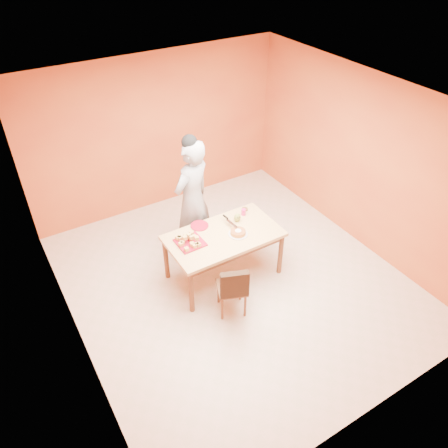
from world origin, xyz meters
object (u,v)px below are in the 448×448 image
dining_chair (232,287)px  red_dinner_plate (199,226)px  dining_table (224,240)px  person (192,200)px  pastry_platter (190,242)px  checker_tin (245,209)px  sponge_cake (238,232)px  magenta_glass (244,212)px  egg_ornament (237,218)px

dining_chair → red_dinner_plate: bearing=107.3°
dining_table → person: size_ratio=0.83×
person → pastry_platter: bearing=36.8°
pastry_platter → checker_tin: 1.11m
sponge_cake → pastry_platter: bearing=165.2°
dining_chair → person: 1.50m
dining_chair → magenta_glass: 1.25m
person → checker_tin: size_ratio=20.85×
dining_chair → sponge_cake: size_ratio=3.91×
sponge_cake → checker_tin: 0.61m
dining_table → checker_tin: 0.69m
egg_ornament → checker_tin: bearing=17.9°
egg_ornament → dining_chair: bearing=-143.8°
pastry_platter → red_dinner_plate: size_ratio=1.38×
dining_table → magenta_glass: bearing=27.1°
red_dinner_plate → sponge_cake: 0.58m
dining_chair → egg_ornament: egg_ornament is taller
sponge_cake → magenta_glass: magenta_glass is taller
dining_table → sponge_cake: size_ratio=7.46×
dining_table → egg_ornament: size_ratio=12.16×
dining_table → red_dinner_plate: 0.41m
dining_table → sponge_cake: (0.18, -0.10, 0.13)m
dining_table → sponge_cake: 0.24m
person → sponge_cake: (0.27, -0.83, -0.17)m
person → red_dinner_plate: person is taller
magenta_glass → checker_tin: bearing=47.6°
red_dinner_plate → egg_ornament: (0.53, -0.18, 0.06)m
checker_tin → sponge_cake: bearing=-132.3°
checker_tin → dining_table: bearing=-149.2°
red_dinner_plate → checker_tin: bearing=0.0°
dining_table → checker_tin: bearing=30.8°
red_dinner_plate → magenta_glass: magenta_glass is taller
dining_chair → sponge_cake: (0.44, 0.56, 0.36)m
person → pastry_platter: (-0.39, -0.66, -0.19)m
person → sponge_cake: person is taller
person → magenta_glass: 0.78m
sponge_cake → red_dinner_plate: bearing=129.6°
egg_ornament → dining_table: bearing=-171.3°
person → egg_ornament: person is taller
red_dinner_plate → magenta_glass: (0.70, -0.09, 0.04)m
dining_table → checker_tin: (0.59, 0.35, 0.11)m
sponge_cake → checker_tin: size_ratio=2.32×
pastry_platter → magenta_glass: size_ratio=3.74×
egg_ornament → red_dinner_plate: bearing=143.0°
sponge_cake → dining_chair: bearing=-128.1°
person → checker_tin: (0.68, -0.39, -0.19)m
dining_chair → red_dinner_plate: (0.07, 1.01, 0.33)m
dining_chair → person: person is taller
dining_table → magenta_glass: magenta_glass is taller
magenta_glass → person: bearing=141.3°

